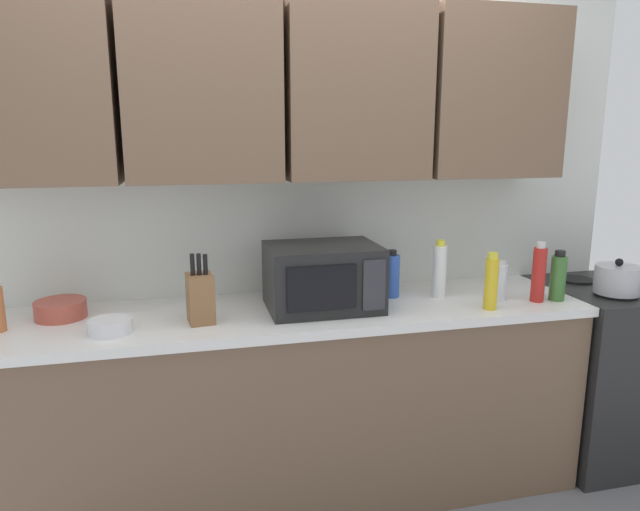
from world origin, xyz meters
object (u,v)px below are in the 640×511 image
(bottle_green_oil, at_px, (558,277))
(bottle_clear_tall, at_px, (499,281))
(knife_block, at_px, (200,297))
(bottle_yellow_mustard, at_px, (491,282))
(bowl_mixing_large, at_px, (61,309))
(bottle_red_sauce, at_px, (539,273))
(stove_range, at_px, (614,369))
(bottle_white_jar, at_px, (439,270))
(bottle_blue_cleaner, at_px, (391,275))
(kettle, at_px, (617,279))
(bowl_ceramic_small, at_px, (110,326))
(microwave, at_px, (323,277))

(bottle_green_oil, distance_m, bottle_clear_tall, 0.27)
(knife_block, distance_m, bottle_yellow_mustard, 1.24)
(bottle_green_oil, bearing_deg, bowl_mixing_large, 173.27)
(knife_block, distance_m, bottle_clear_tall, 1.34)
(knife_block, xyz_separation_m, bottle_red_sauce, (1.50, -0.06, 0.03))
(stove_range, relative_size, bottle_white_jar, 3.36)
(stove_range, xyz_separation_m, bottle_yellow_mustard, (-0.86, -0.19, 0.57))
(knife_block, distance_m, bottle_white_jar, 1.10)
(bottle_green_oil, bearing_deg, bottle_clear_tall, 165.30)
(stove_range, bearing_deg, bottle_blue_cleaner, 175.54)
(kettle, xyz_separation_m, knife_block, (-1.92, 0.06, 0.03))
(bottle_yellow_mustard, distance_m, bowl_ceramic_small, 1.58)
(microwave, height_order, bottle_blue_cleaner, microwave)
(bottle_white_jar, distance_m, bottle_clear_tall, 0.27)
(microwave, distance_m, bottle_red_sauce, 0.98)
(bottle_clear_tall, xyz_separation_m, bowl_ceramic_small, (-1.69, -0.05, -0.06))
(bottle_clear_tall, bearing_deg, knife_block, -179.79)
(microwave, xyz_separation_m, bottle_clear_tall, (0.82, -0.07, -0.05))
(kettle, relative_size, bottle_yellow_mustard, 0.81)
(microwave, height_order, bottle_white_jar, microwave)
(bottle_green_oil, bearing_deg, kettle, -0.35)
(kettle, bearing_deg, stove_range, 39.47)
(bottle_red_sauce, bearing_deg, kettle, -0.65)
(microwave, distance_m, bottle_green_oil, 1.08)
(kettle, relative_size, microwave, 0.42)
(microwave, bearing_deg, bottle_clear_tall, -4.83)
(knife_block, relative_size, bottle_white_jar, 1.06)
(bottle_red_sauce, relative_size, bowl_mixing_large, 1.35)
(stove_range, distance_m, knife_block, 2.17)
(microwave, bearing_deg, bowl_mixing_large, 173.77)
(kettle, relative_size, bottle_red_sauce, 0.74)
(bottle_green_oil, xyz_separation_m, bowl_ceramic_small, (-1.94, 0.01, -0.08))
(bottle_white_jar, bearing_deg, microwave, -176.38)
(bottle_blue_cleaner, bearing_deg, bottle_green_oil, -17.88)
(microwave, xyz_separation_m, bottle_green_oil, (1.07, -0.14, -0.03))
(stove_range, bearing_deg, knife_block, -177.93)
(microwave, height_order, bowl_ceramic_small, microwave)
(kettle, bearing_deg, bottle_yellow_mustard, -175.82)
(stove_range, relative_size, bottle_clear_tall, 4.97)
(bottle_green_oil, relative_size, bottle_yellow_mustard, 0.92)
(stove_range, xyz_separation_m, bowl_mixing_large, (-2.66, 0.12, 0.49))
(bottle_red_sauce, bearing_deg, bottle_yellow_mustard, -168.42)
(microwave, xyz_separation_m, bottle_white_jar, (0.57, 0.04, -0.01))
(kettle, distance_m, bottle_clear_tall, 0.58)
(bottle_yellow_mustard, bearing_deg, bottle_red_sauce, 11.58)
(microwave, xyz_separation_m, bowl_mixing_large, (-1.09, 0.12, -0.10))
(bottle_red_sauce, relative_size, bottle_yellow_mustard, 1.10)
(stove_range, xyz_separation_m, bowl_ceramic_small, (-2.44, -0.12, 0.48))
(bottle_blue_cleaner, bearing_deg, bottle_yellow_mustard, -39.12)
(microwave, distance_m, bowl_mixing_large, 1.10)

